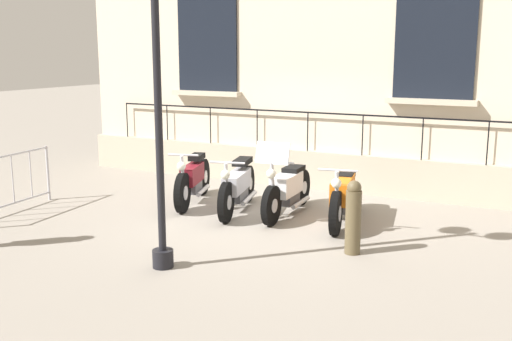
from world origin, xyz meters
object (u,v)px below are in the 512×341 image
motorcycle_white (287,189)px  crowd_barrier (3,183)px  motorcycle_silver (238,187)px  motorcycle_orange (343,196)px  motorcycle_maroon (193,180)px  bollard (353,217)px  lamppost (155,6)px

motorcycle_white → crowd_barrier: size_ratio=0.93×
motorcycle_silver → motorcycle_orange: (-0.17, 1.90, 0.01)m
crowd_barrier → motorcycle_maroon: bearing=130.3°
motorcycle_maroon → motorcycle_orange: motorcycle_maroon is taller
crowd_barrier → bollard: (-0.72, 6.10, -0.03)m
bollard → crowd_barrier: bearing=-83.2°
motorcycle_orange → crowd_barrier: size_ratio=0.96×
motorcycle_maroon → motorcycle_orange: size_ratio=0.95×
lamppost → crowd_barrier: bearing=-103.1°
motorcycle_silver → lamppost: (2.94, 0.46, 2.92)m
motorcycle_maroon → crowd_barrier: bearing=-49.7°
motorcycle_orange → lamppost: size_ratio=0.48×
motorcycle_orange → crowd_barrier: 5.88m
motorcycle_white → lamppost: size_ratio=0.46×
motorcycle_white → crowd_barrier: motorcycle_white is taller
motorcycle_maroon → lamppost: 4.50m
motorcycle_white → bollard: motorcycle_white is taller
bollard → motorcycle_silver: bearing=-116.8°
motorcycle_maroon → motorcycle_orange: (-0.03, 2.93, 0.01)m
motorcycle_orange → bollard: bearing=23.6°
motorcycle_maroon → bollard: size_ratio=1.96×
motorcycle_silver → motorcycle_white: 0.90m
bollard → lamppost: bearing=-51.5°
motorcycle_white → motorcycle_orange: bearing=90.0°
motorcycle_white → lamppost: bearing=-7.8°
motorcycle_white → motorcycle_maroon: bearing=-89.1°
motorcycle_orange → crowd_barrier: crowd_barrier is taller
motorcycle_white → motorcycle_orange: (-0.00, 1.02, -0.01)m
motorcycle_orange → lamppost: (3.12, -1.44, 2.92)m
motorcycle_maroon → crowd_barrier: crowd_barrier is taller
motorcycle_white → bollard: (1.46, 1.65, 0.07)m
motorcycle_maroon → motorcycle_silver: (0.14, 1.03, 0.00)m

